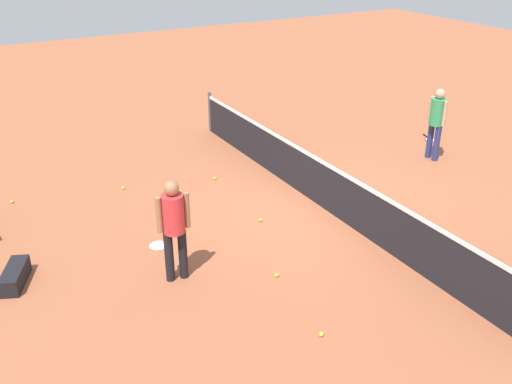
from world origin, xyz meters
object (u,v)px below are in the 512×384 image
Objects in this scene: tennis_ball_midcourt at (12,202)px; player_near_side at (174,223)px; tennis_ball_stray_right at (215,178)px; player_far_side at (437,118)px; tennis_racket_far_player at (430,139)px; tennis_racket_near_player at (159,245)px; tennis_ball_baseline at (261,220)px; tennis_ball_by_net at (321,334)px; tennis_ball_near_player at (277,275)px; tennis_ball_stray_left at (123,188)px; equipment_bag at (16,275)px.

player_near_side is at bearing 24.67° from tennis_ball_midcourt.
tennis_ball_midcourt is at bearing -103.73° from tennis_ball_stray_right.
tennis_racket_far_player is (-0.93, 0.92, -1.00)m from player_far_side.
tennis_ball_midcourt is at bearing -98.64° from tennis_racket_far_player.
player_far_side reaches higher than tennis_racket_near_player.
tennis_ball_baseline is (1.62, -6.01, 0.02)m from tennis_racket_far_player.
tennis_ball_midcourt is (-6.37, -3.06, 0.00)m from tennis_ball_by_net.
tennis_ball_midcourt is 5.06m from tennis_ball_baseline.
tennis_ball_near_player and tennis_ball_by_net have the same top height.
tennis_racket_near_player is at bearing -145.06° from tennis_ball_near_player.
tennis_racket_far_player is at bearing 125.04° from tennis_ball_by_net.
tennis_ball_by_net is at bearing -8.12° from tennis_ball_near_player.
tennis_ball_stray_left is at bearing -97.55° from tennis_racket_far_player.
tennis_ball_by_net is at bearing -15.76° from tennis_ball_baseline.
tennis_ball_by_net and tennis_ball_stray_right have the same top height.
tennis_racket_far_player is at bearing 135.40° from player_far_side.
tennis_ball_by_net is at bearing 8.75° from tennis_ball_stray_left.
tennis_ball_near_player is (3.34, -6.71, 0.02)m from tennis_racket_far_player.
tennis_ball_midcourt is (-3.02, -1.99, 0.02)m from tennis_racket_near_player.
player_near_side reaches higher than tennis_racket_far_player.
tennis_ball_stray_left is (-4.38, -1.12, 0.00)m from tennis_ball_near_player.
tennis_ball_midcourt and tennis_ball_baseline have the same top height.
player_far_side reaches higher than tennis_ball_baseline.
player_far_side is at bearing 93.07° from equipment_bag.
tennis_ball_stray_right is at bearing 145.16° from player_near_side.
player_far_side is 5.31m from tennis_ball_stray_right.
player_far_side reaches higher than tennis_ball_near_player.
equipment_bag is (1.44, -10.34, 0.13)m from tennis_racket_far_player.
tennis_ball_by_net is 1.00× the size of tennis_ball_midcourt.
player_near_side is 2.74m from tennis_ball_by_net.
player_far_side is 5.23m from tennis_ball_baseline.
tennis_ball_midcourt is at bearing -154.38° from tennis_ball_by_net.
player_near_side is 2.50m from tennis_ball_baseline.
tennis_racket_far_player is 10.44m from equipment_bag.
tennis_ball_near_player is 0.08× the size of equipment_bag.
equipment_bag is (-3.42, -3.42, 0.11)m from tennis_ball_by_net.
tennis_ball_midcourt is (-4.86, -3.27, 0.00)m from tennis_ball_near_player.
tennis_ball_by_net is 5.97m from tennis_ball_stray_left.
player_far_side is 2.01× the size of equipment_bag.
player_near_side is at bearing -152.71° from tennis_ball_by_net.
tennis_ball_midcourt is at bearing -146.01° from tennis_ball_near_player.
tennis_racket_near_player is at bearing -45.48° from tennis_ball_stray_right.
tennis_ball_stray_right is at bearing 134.52° from tennis_racket_near_player.
tennis_ball_by_net reaches higher than tennis_racket_far_player.
tennis_ball_stray_left is at bearing -105.06° from tennis_ball_stray_right.
player_near_side and player_far_side have the same top height.
tennis_ball_midcourt is at bearing -146.60° from tennis_racket_near_player.
player_near_side is 3.91m from tennis_ball_stray_right.
equipment_bag reaches higher than tennis_ball_stray_right.
tennis_ball_baseline is 4.34m from equipment_bag.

